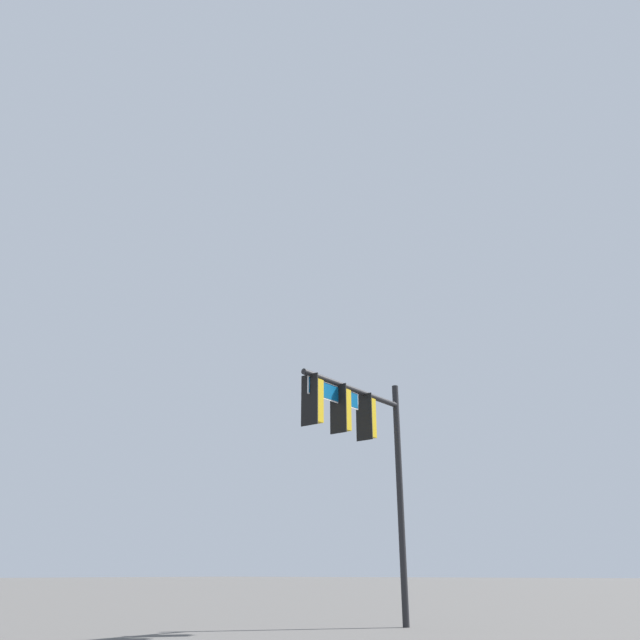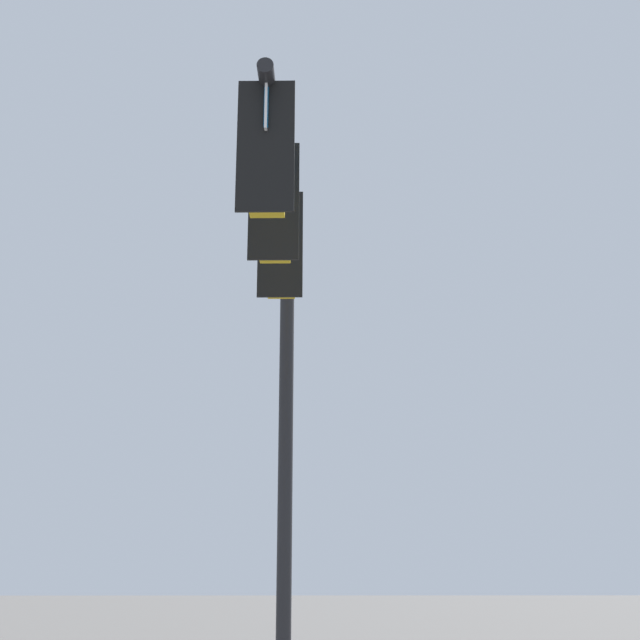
# 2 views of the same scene
# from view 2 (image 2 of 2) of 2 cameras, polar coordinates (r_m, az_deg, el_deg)

# --- Properties ---
(signal_pole_near) EXTENTS (4.44, 0.64, 6.62)m
(signal_pole_near) POSITION_cam_2_polar(r_m,az_deg,el_deg) (9.95, -2.67, 3.02)
(signal_pole_near) COLOR black
(signal_pole_near) RESTS_ON ground_plane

